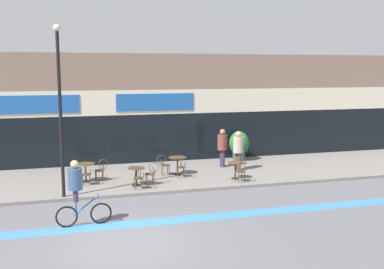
{
  "coord_description": "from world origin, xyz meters",
  "views": [
    {
      "loc": [
        -1.4,
        -11.76,
        4.71
      ],
      "look_at": [
        3.75,
        6.73,
        1.93
      ],
      "focal_mm": 42.0,
      "sensor_mm": 36.0,
      "label": 1
    }
  ],
  "objects_px": {
    "bistro_table_0": "(86,169)",
    "bistro_table_1": "(136,173)",
    "cafe_chair_1_side": "(152,172)",
    "cafe_chair_2_near": "(181,166)",
    "cyclist_0": "(77,188)",
    "planter_pot": "(239,145)",
    "lamp_post": "(60,101)",
    "pedestrian_near_end": "(238,147)",
    "cafe_chair_1_near": "(139,176)",
    "cafe_chair_2_side": "(164,164)",
    "cafe_chair_0_side": "(101,168)",
    "cafe_chair_3_near": "(241,170)",
    "pedestrian_far_end": "(222,145)",
    "cafe_chair_0_near": "(86,173)",
    "bistro_table_2": "(178,162)",
    "bistro_table_3": "(235,167)"
  },
  "relations": [
    {
      "from": "cafe_chair_1_side",
      "to": "cafe_chair_3_near",
      "type": "distance_m",
      "value": 3.65
    },
    {
      "from": "cyclist_0",
      "to": "pedestrian_far_end",
      "type": "xyz_separation_m",
      "value": [
        6.8,
        6.24,
        0.01
      ]
    },
    {
      "from": "cafe_chair_2_side",
      "to": "planter_pot",
      "type": "distance_m",
      "value": 4.87
    },
    {
      "from": "cafe_chair_2_near",
      "to": "pedestrian_near_end",
      "type": "distance_m",
      "value": 3.0
    },
    {
      "from": "pedestrian_near_end",
      "to": "cafe_chair_1_side",
      "type": "bearing_deg",
      "value": -172.57
    },
    {
      "from": "cafe_chair_1_side",
      "to": "planter_pot",
      "type": "height_order",
      "value": "planter_pot"
    },
    {
      "from": "cafe_chair_2_near",
      "to": "pedestrian_near_end",
      "type": "bearing_deg",
      "value": -70.12
    },
    {
      "from": "pedestrian_near_end",
      "to": "cyclist_0",
      "type": "bearing_deg",
      "value": -155.28
    },
    {
      "from": "cafe_chair_0_side",
      "to": "cafe_chair_3_near",
      "type": "distance_m",
      "value": 5.8
    },
    {
      "from": "cafe_chair_0_near",
      "to": "cafe_chair_2_side",
      "type": "relative_size",
      "value": 1.0
    },
    {
      "from": "cafe_chair_1_near",
      "to": "cafe_chair_2_side",
      "type": "height_order",
      "value": "same"
    },
    {
      "from": "cafe_chair_1_side",
      "to": "lamp_post",
      "type": "height_order",
      "value": "lamp_post"
    },
    {
      "from": "cafe_chair_3_near",
      "to": "cafe_chair_0_near",
      "type": "bearing_deg",
      "value": 71.39
    },
    {
      "from": "cyclist_0",
      "to": "pedestrian_near_end",
      "type": "height_order",
      "value": "cyclist_0"
    },
    {
      "from": "cafe_chair_1_near",
      "to": "cyclist_0",
      "type": "distance_m",
      "value": 4.04
    },
    {
      "from": "cafe_chair_2_near",
      "to": "pedestrian_near_end",
      "type": "xyz_separation_m",
      "value": [
        2.88,
        0.66,
        0.56
      ]
    },
    {
      "from": "bistro_table_1",
      "to": "pedestrian_far_end",
      "type": "height_order",
      "value": "pedestrian_far_end"
    },
    {
      "from": "cafe_chair_1_near",
      "to": "cafe_chair_3_near",
      "type": "relative_size",
      "value": 1.0
    },
    {
      "from": "cafe_chair_2_near",
      "to": "pedestrian_near_end",
      "type": "height_order",
      "value": "pedestrian_near_end"
    },
    {
      "from": "cafe_chair_1_side",
      "to": "cafe_chair_3_near",
      "type": "bearing_deg",
      "value": 168.77
    },
    {
      "from": "cafe_chair_0_near",
      "to": "cyclist_0",
      "type": "bearing_deg",
      "value": 175.89
    },
    {
      "from": "lamp_post",
      "to": "pedestrian_near_end",
      "type": "relative_size",
      "value": 3.39
    },
    {
      "from": "bistro_table_0",
      "to": "cyclist_0",
      "type": "xyz_separation_m",
      "value": [
        -0.43,
        -5.05,
        0.51
      ]
    },
    {
      "from": "bistro_table_0",
      "to": "planter_pot",
      "type": "distance_m",
      "value": 8.08
    },
    {
      "from": "cafe_chair_0_near",
      "to": "pedestrian_near_end",
      "type": "relative_size",
      "value": 0.5
    },
    {
      "from": "cafe_chair_0_near",
      "to": "cafe_chair_1_side",
      "type": "height_order",
      "value": "same"
    },
    {
      "from": "cafe_chair_0_near",
      "to": "cyclist_0",
      "type": "distance_m",
      "value": 4.48
    },
    {
      "from": "cafe_chair_0_near",
      "to": "cafe_chair_2_near",
      "type": "bearing_deg",
      "value": -84.63
    },
    {
      "from": "cafe_chair_0_near",
      "to": "cafe_chair_1_side",
      "type": "relative_size",
      "value": 1.0
    },
    {
      "from": "cyclist_0",
      "to": "bistro_table_3",
      "type": "bearing_deg",
      "value": 27.16
    },
    {
      "from": "bistro_table_0",
      "to": "cafe_chair_0_side",
      "type": "xyz_separation_m",
      "value": [
        0.63,
        0.0,
        -0.03
      ]
    },
    {
      "from": "bistro_table_2",
      "to": "cafe_chair_0_side",
      "type": "height_order",
      "value": "cafe_chair_0_side"
    },
    {
      "from": "cafe_chair_1_side",
      "to": "cafe_chair_1_near",
      "type": "bearing_deg",
      "value": 43.86
    },
    {
      "from": "bistro_table_0",
      "to": "bistro_table_2",
      "type": "height_order",
      "value": "bistro_table_2"
    },
    {
      "from": "cafe_chair_2_near",
      "to": "cyclist_0",
      "type": "relative_size",
      "value": 0.44
    },
    {
      "from": "bistro_table_2",
      "to": "cafe_chair_0_side",
      "type": "distance_m",
      "value": 3.35
    },
    {
      "from": "cafe_chair_1_side",
      "to": "cyclist_0",
      "type": "bearing_deg",
      "value": 51.03
    },
    {
      "from": "bistro_table_0",
      "to": "cafe_chair_1_side",
      "type": "bearing_deg",
      "value": -24.97
    },
    {
      "from": "cafe_chair_2_near",
      "to": "pedestrian_far_end",
      "type": "distance_m",
      "value": 2.92
    },
    {
      "from": "cafe_chair_3_near",
      "to": "lamp_post",
      "type": "distance_m",
      "value": 7.62
    },
    {
      "from": "planter_pot",
      "to": "bistro_table_2",
      "type": "bearing_deg",
      "value": -150.23
    },
    {
      "from": "cafe_chair_0_near",
      "to": "bistro_table_0",
      "type": "bearing_deg",
      "value": 1.19
    },
    {
      "from": "bistro_table_0",
      "to": "bistro_table_1",
      "type": "distance_m",
      "value": 2.25
    },
    {
      "from": "bistro_table_1",
      "to": "planter_pot",
      "type": "xyz_separation_m",
      "value": [
        5.79,
        3.6,
        0.29
      ]
    },
    {
      "from": "planter_pot",
      "to": "cyclist_0",
      "type": "distance_m",
      "value": 11.05
    },
    {
      "from": "cafe_chair_1_near",
      "to": "cafe_chair_2_side",
      "type": "bearing_deg",
      "value": -38.71
    },
    {
      "from": "bistro_table_2",
      "to": "pedestrian_near_end",
      "type": "distance_m",
      "value": 2.91
    },
    {
      "from": "bistro_table_0",
      "to": "bistro_table_2",
      "type": "bearing_deg",
      "value": 4.0
    },
    {
      "from": "bistro_table_0",
      "to": "bistro_table_1",
      "type": "height_order",
      "value": "bistro_table_0"
    },
    {
      "from": "bistro_table_0",
      "to": "pedestrian_far_end",
      "type": "distance_m",
      "value": 6.51
    }
  ]
}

